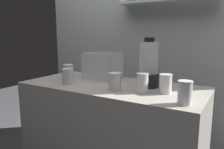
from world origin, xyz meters
The scene contains 10 objects.
counter centered at (0.00, 0.00, 0.45)m, with size 1.40×0.64×0.90m, color #9E998E.
back_wall_unit centered at (0.00, 0.77, 1.26)m, with size 2.60×0.24×2.50m.
carrot_display_bin centered at (-0.20, 0.17, 0.97)m, with size 0.29×0.23×0.22m.
blender_pitcher centered at (0.26, 0.08, 1.05)m, with size 0.16×0.16×0.36m.
juice_cup_carrot_far_left centered at (-0.41, -0.03, 0.96)m, with size 0.09×0.09×0.13m.
juice_cup_beet_left centered at (-0.32, -0.15, 0.95)m, with size 0.08×0.08×0.12m.
juice_cup_carrot_middle centered at (0.10, -0.12, 0.95)m, with size 0.09×0.09×0.12m.
juice_cup_pomegranate_right centered at (0.29, -0.09, 0.96)m, with size 0.08×0.08×0.13m.
juice_cup_mango_far_right centered at (0.43, -0.03, 0.96)m, with size 0.08×0.08×0.13m.
juice_cup_orange_rightmost centered at (0.59, -0.21, 0.96)m, with size 0.08×0.08×0.14m.
Camera 1 is at (0.86, -1.44, 1.29)m, focal length 35.81 mm.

